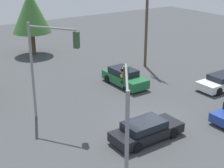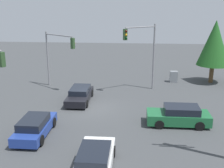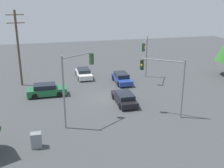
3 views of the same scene
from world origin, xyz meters
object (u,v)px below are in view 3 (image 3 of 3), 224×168
Objects in this scene: sedan_white at (84,73)px; electrical_cabinet at (36,140)px; traffic_signal_main at (75,77)px; traffic_signal_aux at (165,76)px; sedan_blue at (122,78)px; sedan_green at (46,90)px; traffic_signal_cross at (145,52)px; sedan_dark at (124,98)px.

electrical_cabinet is (6.55, 18.23, 0.01)m from sedan_white.
traffic_signal_main reaches higher than electrical_cabinet.
sedan_white is 0.76× the size of traffic_signal_aux.
sedan_white is 0.98× the size of sedan_blue.
traffic_signal_cross reaches higher than sedan_green.
sedan_green is 0.98× the size of sedan_dark.
traffic_signal_aux is at bearing -164.76° from electrical_cabinet.
electrical_cabinet is (14.74, 15.04, -3.45)m from traffic_signal_cross.
traffic_signal_aux is at bearing -35.15° from traffic_signal_main.
traffic_signal_cross is at bearing -134.43° from electrical_cabinet.
traffic_signal_main reaches higher than sedan_white.
traffic_signal_cross reaches higher than electrical_cabinet.
sedan_dark is 9.97m from traffic_signal_cross.
traffic_signal_main is (2.86, 14.62, 4.00)m from sedan_white.
traffic_signal_aux is at bearing -52.39° from sedan_dark.
sedan_blue is 0.78× the size of traffic_signal_aux.
sedan_white is 8.41m from sedan_green.
sedan_dark is at bearing -16.59° from traffic_signal_aux.
sedan_white is at bearing -38.49° from sedan_blue.
traffic_signal_aux reaches higher than sedan_green.
traffic_signal_aux is (-8.82, 0.21, -0.53)m from traffic_signal_main.
traffic_signal_aux is at bearing 53.54° from sedan_green.
traffic_signal_aux reaches higher than sedan_dark.
sedan_green is 10.50m from sedan_blue.
traffic_signal_aux is (-5.96, 14.83, 3.47)m from sedan_white.
sedan_green is at bearing 49.52° from sedan_white.
sedan_dark is at bearing 61.62° from sedan_green.
sedan_dark is 3.74× the size of electrical_cabinet.
sedan_green is at bearing -0.66° from traffic_signal_aux.
sedan_green is 14.59m from traffic_signal_aux.
electrical_cabinet is (11.25, 14.50, -0.03)m from sedan_blue.
sedan_white is 6.00m from sedan_blue.
sedan_blue is 0.77× the size of traffic_signal_cross.
electrical_cabinet is at bearing 52.19° from sedan_blue.
sedan_white is at bearing -82.94° from traffic_signal_cross.
sedan_white is 11.34m from sedan_dark.
sedan_green is 3.64× the size of electrical_cabinet.
sedan_white is at bearing 105.17° from sedan_dark.
traffic_signal_aux is 4.64× the size of electrical_cabinet.
sedan_blue is at bearing 76.49° from sedan_dark.
sedan_dark is (-8.42, 4.55, -0.09)m from sedan_green.
traffic_signal_main is (7.56, 10.89, 3.96)m from sedan_blue.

